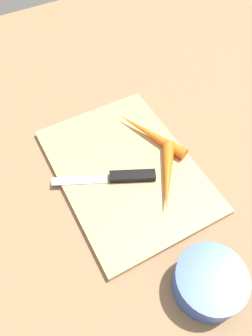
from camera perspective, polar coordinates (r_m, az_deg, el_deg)
name	(u,v)px	position (r m, az deg, el deg)	size (l,w,h in m)	color
ground_plane	(126,171)	(0.65, 0.00, -0.61)	(1.40, 1.40, 0.00)	#8C6D4C
cutting_board	(126,170)	(0.64, 0.00, -0.31)	(0.36, 0.26, 0.01)	tan
knife	(124,177)	(0.62, -0.38, -1.69)	(0.10, 0.19, 0.01)	#B7B7BC
carrot_long	(150,134)	(0.68, 4.44, 6.16)	(0.02, 0.02, 0.17)	orange
carrot_short	(168,175)	(0.62, 7.53, -1.30)	(0.03, 0.03, 0.16)	orange
small_bowl	(209,282)	(0.54, 14.79, -19.30)	(0.11, 0.11, 0.05)	#3351B2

